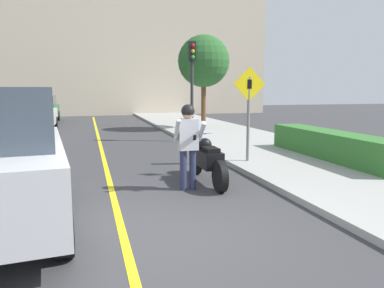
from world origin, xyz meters
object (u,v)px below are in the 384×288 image
Objects in this scene: street_tree at (204,61)px; parked_car_green at (42,109)px; person_biker at (188,138)px; traffic_light at (192,72)px; motorcycle at (207,159)px; parked_car_silver at (34,114)px; crossing_sign at (249,105)px.

street_tree is 1.10× the size of parked_car_green.
traffic_light is at bearing 73.70° from person_biker.
street_tree is at bearing -39.29° from parked_car_green.
person_biker is 0.42× the size of parked_car_green.
parked_car_silver is (-4.98, 11.67, 0.34)m from motorcycle.
person_biker is 0.70× the size of crossing_sign.
street_tree is (3.72, 10.84, 2.34)m from person_biker.
traffic_light is 12.81m from parked_car_green.
parked_car_silver reaches higher than motorcycle.
motorcycle is 6.95m from traffic_light.
traffic_light is (-0.18, 4.97, 1.09)m from crossing_sign.
street_tree reaches higher than traffic_light.
motorcycle is 17.96m from parked_car_green.
traffic_light reaches higher than person_biker.
person_biker is at bearing -106.30° from traffic_light.
person_biker is 7.43m from traffic_light.
traffic_light is (1.46, 6.42, 2.22)m from motorcycle.
motorcycle is at bearing -66.88° from parked_car_silver.
motorcycle is at bearing -107.01° from street_tree.
parked_car_silver and parked_car_green have the same top height.
crossing_sign reaches higher than parked_car_silver.
person_biker is at bearing -70.12° from parked_car_silver.
motorcycle is at bearing -138.44° from crossing_sign.
traffic_light reaches higher than parked_car_silver.
traffic_light is at bearing -113.50° from street_tree.
traffic_light is at bearing -39.16° from parked_car_silver.
person_biker is at bearing -75.24° from parked_car_green.
traffic_light is 0.89× the size of parked_car_silver.
parked_car_green is at bearing 140.71° from street_tree.
street_tree is (1.69, 3.89, 0.70)m from traffic_light.
street_tree reaches higher than parked_car_green.
traffic_light is (2.03, 6.95, 1.65)m from person_biker.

